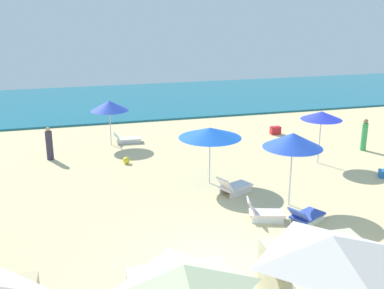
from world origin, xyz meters
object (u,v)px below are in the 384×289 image
at_px(lounge_chair_0_0, 264,213).
at_px(beach_ball_0, 126,160).
at_px(umbrella_3, 109,106).
at_px(lounge_chair_3_0, 126,139).
at_px(lounge_chair_4_0, 234,187).
at_px(lounge_chair_0_1, 306,216).
at_px(umbrella_0, 293,140).
at_px(umbrella_2, 322,116).
at_px(beachgoer_0, 364,135).
at_px(beachgoer_2, 49,144).
at_px(umbrella_4, 210,133).
at_px(cooler_box_2, 275,130).

height_order(lounge_chair_0_0, beach_ball_0, lounge_chair_0_0).
relative_size(umbrella_3, beach_ball_0, 7.26).
xyz_separation_m(lounge_chair_3_0, lounge_chair_4_0, (3.03, -7.88, 0.06)).
relative_size(lounge_chair_0_1, lounge_chair_3_0, 0.99).
height_order(umbrella_0, lounge_chair_3_0, umbrella_0).
bearing_deg(umbrella_2, beachgoer_0, 19.79).
bearing_deg(beach_ball_0, beachgoer_2, 155.17).
xyz_separation_m(umbrella_4, beachgoer_0, (8.67, 2.19, -1.36)).
bearing_deg(umbrella_4, lounge_chair_4_0, -66.34).
bearing_deg(lounge_chair_0_1, umbrella_3, -0.32).
xyz_separation_m(umbrella_2, cooler_box_2, (0.24, 5.01, -2.01)).
distance_m(lounge_chair_0_1, umbrella_2, 6.66).
bearing_deg(beachgoer_0, lounge_chair_0_1, -103.06).
relative_size(lounge_chair_0_1, lounge_chair_4_0, 0.98).
relative_size(lounge_chair_0_0, lounge_chair_0_1, 0.93).
height_order(lounge_chair_0_1, beach_ball_0, lounge_chair_0_1).
relative_size(umbrella_2, umbrella_4, 0.97).
relative_size(lounge_chair_4_0, beachgoer_0, 0.94).
xyz_separation_m(umbrella_2, lounge_chair_3_0, (-7.99, 5.53, -2.00)).
xyz_separation_m(umbrella_0, beach_ball_0, (-5.06, 6.07, -2.27)).
relative_size(umbrella_0, umbrella_3, 1.17).
bearing_deg(umbrella_3, lounge_chair_3_0, 11.45).
bearing_deg(beach_ball_0, cooler_box_2, 17.76).
distance_m(lounge_chair_0_1, umbrella_3, 12.04).
distance_m(beachgoer_0, beachgoer_2, 15.16).
relative_size(lounge_chair_0_0, umbrella_2, 0.57).
xyz_separation_m(umbrella_0, umbrella_4, (-2.13, 2.79, -0.31)).
relative_size(umbrella_0, lounge_chair_0_1, 1.83).
height_order(lounge_chair_0_0, lounge_chair_3_0, lounge_chair_0_0).
distance_m(beachgoer_2, cooler_box_2, 12.09).
xyz_separation_m(umbrella_4, beachgoer_2, (-6.26, 4.82, -1.39)).
relative_size(lounge_chair_0_0, beachgoer_0, 0.87).
bearing_deg(lounge_chair_0_0, lounge_chair_4_0, 21.47).
height_order(umbrella_2, lounge_chair_3_0, umbrella_2).
relative_size(umbrella_3, lounge_chair_3_0, 1.56).
distance_m(umbrella_2, cooler_box_2, 5.40).
xyz_separation_m(umbrella_2, umbrella_4, (-5.52, -1.05, -0.10)).
bearing_deg(lounge_chair_0_0, umbrella_4, 28.59).
height_order(umbrella_2, beachgoer_0, umbrella_2).
bearing_deg(umbrella_4, beachgoer_2, 142.38).
distance_m(lounge_chair_0_1, umbrella_4, 5.05).
xyz_separation_m(beachgoer_0, beachgoer_2, (-14.93, 2.63, -0.04)).
xyz_separation_m(umbrella_2, beach_ball_0, (-8.44, 2.23, -2.06)).
relative_size(lounge_chair_0_0, lounge_chair_4_0, 0.92).
height_order(umbrella_3, beachgoer_0, umbrella_3).
height_order(lounge_chair_4_0, cooler_box_2, lounge_chair_4_0).
height_order(beach_ball_0, cooler_box_2, cooler_box_2).
xyz_separation_m(umbrella_0, lounge_chair_3_0, (-4.60, 9.38, -2.21)).
bearing_deg(lounge_chair_4_0, beachgoer_2, 25.37).
distance_m(umbrella_2, beachgoer_2, 12.45).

